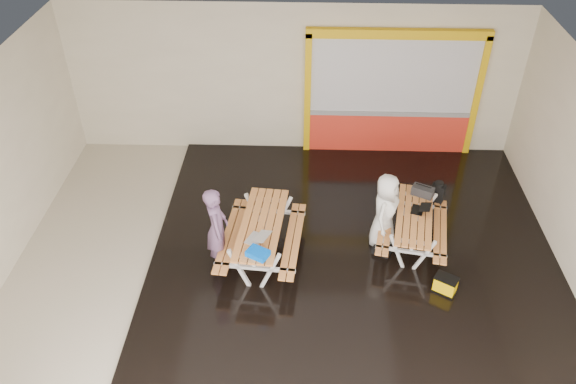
{
  "coord_description": "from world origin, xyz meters",
  "views": [
    {
      "loc": [
        0.3,
        -7.64,
        7.43
      ],
      "look_at": [
        0.0,
        0.9,
        1.0
      ],
      "focal_mm": 35.84,
      "sensor_mm": 36.0,
      "label": 1
    }
  ],
  "objects_px": {
    "person_right": "(385,211)",
    "fluke_bag": "(445,285)",
    "laptop_right": "(420,209)",
    "picnic_table_right": "(413,222)",
    "blue_pouch": "(258,253)",
    "backpack": "(438,192)",
    "person_left": "(217,228)",
    "laptop_left": "(257,238)",
    "dark_case": "(382,250)",
    "toolbox": "(423,191)",
    "picnic_table_left": "(262,231)"
  },
  "relations": [
    {
      "from": "picnic_table_right",
      "to": "person_left",
      "type": "distance_m",
      "value": 3.64
    },
    {
      "from": "laptop_left",
      "to": "fluke_bag",
      "type": "height_order",
      "value": "laptop_left"
    },
    {
      "from": "person_right",
      "to": "fluke_bag",
      "type": "xyz_separation_m",
      "value": [
        0.97,
        -1.29,
        -0.56
      ]
    },
    {
      "from": "dark_case",
      "to": "fluke_bag",
      "type": "distance_m",
      "value": 1.38
    },
    {
      "from": "picnic_table_right",
      "to": "toolbox",
      "type": "relative_size",
      "value": 4.46
    },
    {
      "from": "toolbox",
      "to": "laptop_left",
      "type": "bearing_deg",
      "value": -153.66
    },
    {
      "from": "picnic_table_left",
      "to": "backpack",
      "type": "bearing_deg",
      "value": 20.49
    },
    {
      "from": "picnic_table_left",
      "to": "fluke_bag",
      "type": "height_order",
      "value": "picnic_table_left"
    },
    {
      "from": "laptop_left",
      "to": "dark_case",
      "type": "distance_m",
      "value": 2.46
    },
    {
      "from": "backpack",
      "to": "fluke_bag",
      "type": "height_order",
      "value": "backpack"
    },
    {
      "from": "laptop_left",
      "to": "laptop_right",
      "type": "distance_m",
      "value": 3.12
    },
    {
      "from": "person_left",
      "to": "dark_case",
      "type": "relative_size",
      "value": 5.0
    },
    {
      "from": "person_left",
      "to": "toolbox",
      "type": "relative_size",
      "value": 3.62
    },
    {
      "from": "picnic_table_right",
      "to": "blue_pouch",
      "type": "bearing_deg",
      "value": -155.18
    },
    {
      "from": "laptop_right",
      "to": "toolbox",
      "type": "distance_m",
      "value": 0.51
    },
    {
      "from": "blue_pouch",
      "to": "backpack",
      "type": "distance_m",
      "value": 3.97
    },
    {
      "from": "laptop_right",
      "to": "picnic_table_right",
      "type": "bearing_deg",
      "value": -135.33
    },
    {
      "from": "picnic_table_left",
      "to": "toolbox",
      "type": "height_order",
      "value": "toolbox"
    },
    {
      "from": "laptop_left",
      "to": "dark_case",
      "type": "relative_size",
      "value": 1.49
    },
    {
      "from": "person_right",
      "to": "laptop_left",
      "type": "xyz_separation_m",
      "value": [
        -2.28,
        -0.95,
        0.1
      ]
    },
    {
      "from": "picnic_table_left",
      "to": "backpack",
      "type": "relative_size",
      "value": 4.93
    },
    {
      "from": "person_right",
      "to": "blue_pouch",
      "type": "xyz_separation_m",
      "value": [
        -2.25,
        -1.33,
        0.1
      ]
    },
    {
      "from": "person_right",
      "to": "laptop_left",
      "type": "distance_m",
      "value": 2.48
    },
    {
      "from": "picnic_table_right",
      "to": "fluke_bag",
      "type": "xyz_separation_m",
      "value": [
        0.42,
        -1.26,
        -0.36
      ]
    },
    {
      "from": "blue_pouch",
      "to": "fluke_bag",
      "type": "distance_m",
      "value": 3.28
    },
    {
      "from": "toolbox",
      "to": "blue_pouch",
      "type": "bearing_deg",
      "value": -147.91
    },
    {
      "from": "person_left",
      "to": "person_right",
      "type": "height_order",
      "value": "person_left"
    },
    {
      "from": "fluke_bag",
      "to": "picnic_table_left",
      "type": "bearing_deg",
      "value": 165.96
    },
    {
      "from": "person_left",
      "to": "backpack",
      "type": "height_order",
      "value": "person_left"
    },
    {
      "from": "laptop_left",
      "to": "blue_pouch",
      "type": "height_order",
      "value": "laptop_left"
    },
    {
      "from": "picnic_table_right",
      "to": "fluke_bag",
      "type": "distance_m",
      "value": 1.37
    },
    {
      "from": "blue_pouch",
      "to": "laptop_right",
      "type": "bearing_deg",
      "value": 25.77
    },
    {
      "from": "picnic_table_left",
      "to": "person_right",
      "type": "distance_m",
      "value": 2.31
    },
    {
      "from": "toolbox",
      "to": "fluke_bag",
      "type": "xyz_separation_m",
      "value": [
        0.19,
        -1.86,
        -0.62
      ]
    },
    {
      "from": "blue_pouch",
      "to": "person_right",
      "type": "bearing_deg",
      "value": 30.6
    },
    {
      "from": "person_left",
      "to": "backpack",
      "type": "relative_size",
      "value": 3.71
    },
    {
      "from": "blue_pouch",
      "to": "fluke_bag",
      "type": "bearing_deg",
      "value": 0.66
    },
    {
      "from": "dark_case",
      "to": "fluke_bag",
      "type": "xyz_separation_m",
      "value": [
        0.99,
        -0.95,
        0.1
      ]
    },
    {
      "from": "person_right",
      "to": "toolbox",
      "type": "height_order",
      "value": "person_right"
    },
    {
      "from": "person_right",
      "to": "laptop_right",
      "type": "distance_m",
      "value": 0.66
    },
    {
      "from": "toolbox",
      "to": "dark_case",
      "type": "height_order",
      "value": "toolbox"
    },
    {
      "from": "backpack",
      "to": "person_left",
      "type": "bearing_deg",
      "value": -160.46
    },
    {
      "from": "laptop_left",
      "to": "backpack",
      "type": "height_order",
      "value": "laptop_left"
    },
    {
      "from": "picnic_table_left",
      "to": "backpack",
      "type": "xyz_separation_m",
      "value": [
        3.37,
        1.26,
        0.04
      ]
    },
    {
      "from": "fluke_bag",
      "to": "laptop_left",
      "type": "bearing_deg",
      "value": 173.96
    },
    {
      "from": "picnic_table_left",
      "to": "fluke_bag",
      "type": "xyz_separation_m",
      "value": [
        3.22,
        -0.8,
        -0.42
      ]
    },
    {
      "from": "person_right",
      "to": "fluke_bag",
      "type": "distance_m",
      "value": 1.71
    },
    {
      "from": "laptop_right",
      "to": "backpack",
      "type": "distance_m",
      "value": 0.84
    },
    {
      "from": "person_left",
      "to": "dark_case",
      "type": "height_order",
      "value": "person_left"
    },
    {
      "from": "person_right",
      "to": "backpack",
      "type": "relative_size",
      "value": 3.49
    }
  ]
}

